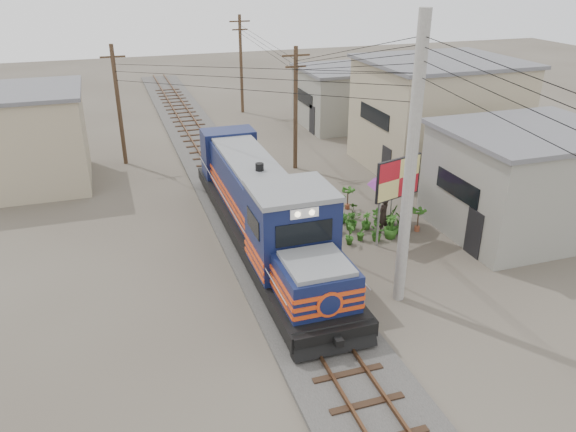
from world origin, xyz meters
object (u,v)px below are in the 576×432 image
object	(u,v)px
vendor	(383,215)
market_umbrella	(393,180)
locomotive	(264,210)
billboard	(398,180)

from	to	relation	value
vendor	market_umbrella	bearing A→B (deg)	-167.86
locomotive	billboard	world-z (taller)	locomotive
locomotive	vendor	distance (m)	5.52
locomotive	market_umbrella	world-z (taller)	locomotive
locomotive	vendor	world-z (taller)	locomotive
locomotive	billboard	size ratio (longest dim) A/B	4.18
billboard	market_umbrella	bearing A→B (deg)	51.36
billboard	vendor	xyz separation A→B (m)	(-0.13, 0.85, -1.96)
vendor	billboard	bearing A→B (deg)	71.09
market_umbrella	locomotive	bearing A→B (deg)	-177.68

